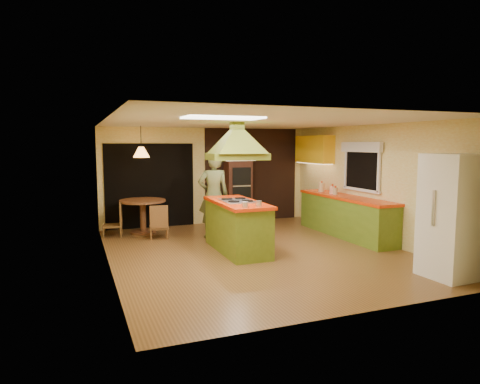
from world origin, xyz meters
name	(u,v)px	position (x,y,z in m)	size (l,w,h in m)	color
ground	(257,252)	(0.00, 0.00, 0.00)	(6.50, 6.50, 0.00)	brown
room_walls	(257,188)	(0.00, 0.00, 1.25)	(5.50, 6.50, 6.50)	#FBF3B4
ceiling_plane	(257,122)	(0.00, 0.00, 2.50)	(6.50, 6.50, 0.00)	silver
brick_panel	(252,175)	(1.25, 3.23, 1.25)	(2.64, 0.03, 2.50)	#381E14
nook_opening	(150,186)	(-1.50, 3.23, 1.05)	(2.20, 0.03, 2.10)	black
right_counter	(345,216)	(2.45, 0.60, 0.46)	(0.62, 3.05, 0.92)	olive
upper_cabinets	(314,149)	(2.57, 2.20, 1.95)	(0.34, 1.40, 0.70)	yellow
window_right	(362,158)	(2.70, 0.40, 1.77)	(0.12, 1.35, 1.06)	black
fluor_panel	(223,118)	(-1.10, -1.20, 2.48)	(1.20, 0.60, 0.03)	white
kitchen_island	(237,226)	(-0.33, 0.21, 0.50)	(0.83, 1.99, 1.00)	olive
range_hood	(237,136)	(-0.33, 0.21, 2.25)	(1.13, 0.85, 0.80)	#5D6719
man	(213,195)	(-0.38, 1.55, 0.95)	(0.69, 0.45, 1.89)	#51572E
refrigerator	(453,216)	(2.23, -2.55, 0.97)	(0.80, 0.75, 1.94)	white
wall_oven	(238,187)	(0.73, 2.95, 0.97)	(0.68, 0.64, 1.94)	#4B2418
dining_table	(143,210)	(-1.79, 2.57, 0.56)	(1.06, 1.06, 0.79)	brown
chair_left	(112,219)	(-2.49, 2.47, 0.39)	(0.43, 0.43, 0.78)	brown
chair_near	(159,221)	(-1.54, 1.92, 0.38)	(0.41, 0.41, 0.76)	brown
pendant_lamp	(141,152)	(-1.79, 2.57, 1.90)	(0.38, 0.38, 0.24)	#FF9E3F
canister_large	(322,187)	(2.40, 1.54, 1.03)	(0.15, 0.15, 0.22)	beige
canister_medium	(332,190)	(2.40, 1.07, 1.01)	(0.13, 0.13, 0.19)	#FFE6CD
canister_small	(335,191)	(2.40, 0.94, 1.00)	(0.12, 0.12, 0.16)	beige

